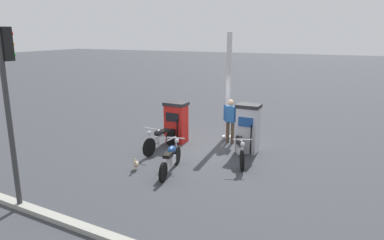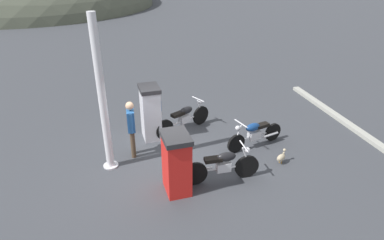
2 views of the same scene
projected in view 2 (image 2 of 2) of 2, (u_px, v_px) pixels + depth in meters
name	position (u px, v px, depth m)	size (l,w,h in m)	color
ground_plane	(173.00, 158.00, 9.44)	(120.00, 120.00, 0.00)	#383A3F
fuel_pump_near	(177.00, 163.00, 7.84)	(0.68, 0.85, 1.53)	red
fuel_pump_far	(151.00, 112.00, 10.14)	(0.64, 0.81, 1.68)	silver
motorcycle_near_pump	(223.00, 165.00, 8.32)	(1.98, 0.57, 0.95)	black
motorcycle_far_pump	(184.00, 118.00, 10.68)	(2.01, 0.96, 0.96)	black
motorcycle_extra	(255.00, 133.00, 9.82)	(1.93, 0.61, 0.92)	black
attendant_person	(131.00, 126.00, 9.15)	(0.25, 0.58, 1.65)	#473828
wandering_duck	(281.00, 157.00, 9.12)	(0.39, 0.29, 0.40)	tan
canopy_support_pole	(102.00, 100.00, 8.21)	(0.40, 0.40, 4.05)	silver
road_edge_kerb	(348.00, 124.00, 11.17)	(0.77, 6.76, 0.12)	#9E9E93
distant_hill_main	(38.00, 5.00, 36.64)	(24.89, 27.05, 11.95)	#4C5142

